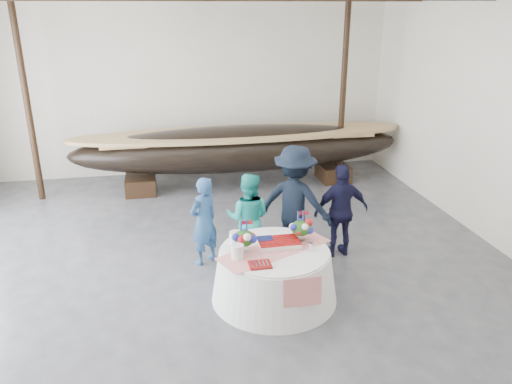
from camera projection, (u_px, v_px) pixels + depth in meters
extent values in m
cube|color=#3D3D42|center=(224.00, 291.00, 7.62)|extent=(10.00, 12.00, 0.01)
cube|color=silver|center=(190.00, 84.00, 12.34)|extent=(10.00, 0.02, 4.50)
cylinder|color=black|center=(26.00, 99.00, 10.45)|extent=(0.14, 0.14, 4.50)
cylinder|color=black|center=(343.00, 89.00, 11.70)|extent=(0.14, 0.14, 4.50)
cube|color=black|center=(141.00, 184.00, 11.56)|extent=(0.68, 0.88, 0.39)
cube|color=black|center=(333.00, 172.00, 12.40)|extent=(0.68, 0.88, 0.39)
ellipsoid|color=black|center=(240.00, 148.00, 11.73)|extent=(7.80, 1.56, 1.07)
cube|color=#9E7A4C|center=(240.00, 136.00, 11.62)|extent=(6.24, 1.02, 0.06)
cone|color=white|center=(274.00, 275.00, 7.32)|extent=(1.85, 1.85, 0.77)
cylinder|color=white|center=(275.00, 251.00, 7.18)|extent=(1.57, 1.57, 0.04)
cube|color=red|center=(275.00, 249.00, 7.17)|extent=(1.78, 1.22, 0.01)
cube|color=white|center=(279.00, 243.00, 7.29)|extent=(0.60, 0.40, 0.07)
cylinder|color=white|center=(237.00, 252.00, 6.90)|extent=(0.18, 0.18, 0.20)
cylinder|color=white|center=(235.00, 238.00, 7.34)|extent=(0.18, 0.18, 0.18)
cube|color=maroon|center=(260.00, 265.00, 6.73)|extent=(0.30, 0.24, 0.03)
cone|color=silver|center=(311.00, 247.00, 7.13)|extent=(0.09, 0.09, 0.12)
imported|color=navy|center=(204.00, 221.00, 8.21)|extent=(0.66, 0.62, 1.51)
imported|color=teal|center=(248.00, 218.00, 8.29)|extent=(0.91, 0.81, 1.55)
imported|color=black|center=(295.00, 202.00, 8.39)|extent=(1.46, 1.27, 1.96)
imported|color=black|center=(341.00, 211.00, 8.46)|extent=(0.98, 0.45, 1.64)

